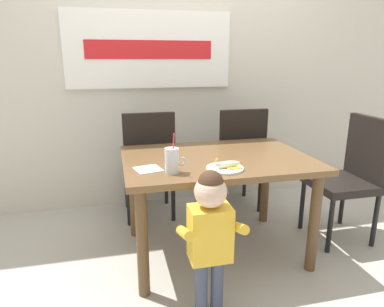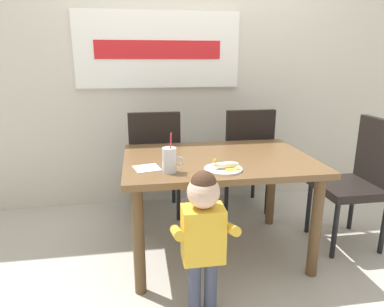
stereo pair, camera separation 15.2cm
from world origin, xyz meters
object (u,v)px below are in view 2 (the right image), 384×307
at_px(dining_chair_left, 155,159).
at_px(paper_napkin, 147,168).
at_px(snack_plate, 223,169).
at_px(milk_cup, 170,162).
at_px(peeled_banana, 226,165).
at_px(dining_chair_right, 245,155).
at_px(dining_table, 218,171).
at_px(toddler_standing, 203,228).
at_px(dining_chair_far, 360,175).

relative_size(dining_chair_left, paper_napkin, 6.40).
bearing_deg(snack_plate, milk_cup, 178.59).
relative_size(milk_cup, peeled_banana, 1.43).
bearing_deg(dining_chair_left, milk_cup, 92.77).
distance_m(dining_chair_left, dining_chair_right, 0.81).
relative_size(dining_table, peeled_banana, 7.32).
height_order(dining_table, paper_napkin, paper_napkin).
distance_m(dining_chair_right, toddler_standing, 1.41).
xyz_separation_m(dining_chair_left, snack_plate, (0.37, -0.93, 0.19)).
bearing_deg(dining_chair_left, toddler_standing, 98.22).
height_order(milk_cup, snack_plate, milk_cup).
bearing_deg(dining_chair_right, milk_cup, 50.40).
relative_size(dining_table, toddler_standing, 1.52).
relative_size(dining_chair_right, peeled_banana, 5.52).
height_order(snack_plate, peeled_banana, peeled_banana).
height_order(toddler_standing, milk_cup, milk_cup).
bearing_deg(dining_chair_left, dining_chair_right, 179.84).
bearing_deg(snack_plate, dining_table, 83.20).
distance_m(dining_chair_right, dining_chair_far, 0.95).
height_order(dining_chair_far, snack_plate, dining_chair_far).
bearing_deg(milk_cup, peeled_banana, -2.71).
height_order(dining_chair_left, snack_plate, dining_chair_left).
relative_size(toddler_standing, milk_cup, 3.38).
bearing_deg(snack_plate, toddler_standing, -119.39).
xyz_separation_m(dining_chair_right, paper_napkin, (-0.90, -0.83, 0.18)).
height_order(dining_table, peeled_banana, peeled_banana).
distance_m(dining_chair_right, paper_napkin, 1.23).
xyz_separation_m(dining_table, dining_chair_right, (0.41, 0.66, -0.08)).
height_order(toddler_standing, peeled_banana, toddler_standing).
height_order(dining_chair_far, toddler_standing, dining_chair_far).
bearing_deg(dining_chair_far, peeled_banana, -76.50).
xyz_separation_m(dining_chair_left, dining_chair_right, (0.81, -0.00, 0.00)).
height_order(dining_chair_left, milk_cup, milk_cup).
xyz_separation_m(dining_table, peeled_banana, (-0.02, -0.28, 0.13)).
xyz_separation_m(milk_cup, paper_napkin, (-0.13, 0.10, -0.06)).
relative_size(dining_chair_right, paper_napkin, 6.40).
distance_m(dining_chair_far, snack_plate, 1.15).
relative_size(milk_cup, snack_plate, 1.08).
xyz_separation_m(dining_chair_far, paper_napkin, (-1.56, -0.15, 0.18)).
bearing_deg(snack_plate, peeled_banana, -26.08).
relative_size(dining_chair_left, toddler_standing, 1.15).
height_order(dining_table, dining_chair_left, dining_chair_left).
distance_m(dining_table, milk_cup, 0.48).
xyz_separation_m(snack_plate, paper_napkin, (-0.46, 0.10, -0.00)).
distance_m(snack_plate, paper_napkin, 0.47).
height_order(dining_table, dining_chair_right, dining_chair_right).
distance_m(toddler_standing, paper_napkin, 0.55).
height_order(dining_table, snack_plate, snack_plate).
height_order(dining_chair_right, paper_napkin, dining_chair_right).
distance_m(milk_cup, peeled_banana, 0.34).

